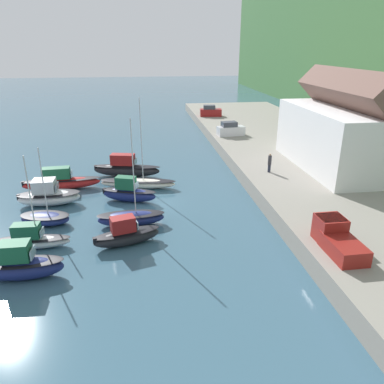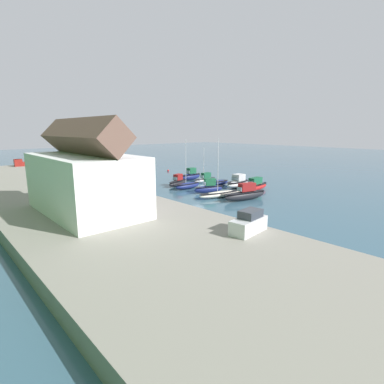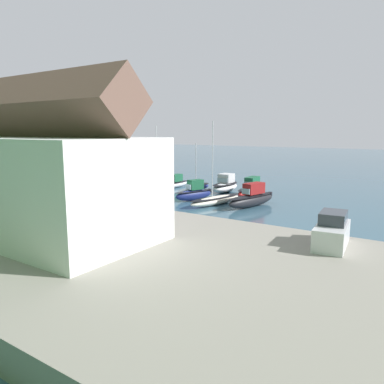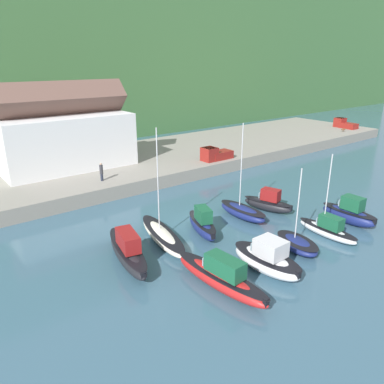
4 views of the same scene
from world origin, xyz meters
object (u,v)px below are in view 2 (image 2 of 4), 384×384
object	(u,v)px
moored_boat_2	(209,188)
pickup_truck_1	(22,163)
moored_boat_6	(238,183)
mooring_buoy_0	(168,171)
moored_boat_1	(221,194)
moored_boat_0	(245,194)
moored_boat_9	(191,176)
person_on_quay	(143,192)
moored_boat_8	(205,179)
moored_boat_3	(188,185)
dog_on_quay	(38,165)
moored_boat_4	(178,182)
parked_car_0	(249,223)
pickup_truck_0	(96,179)
moored_boat_5	(254,186)
moored_boat_7	(219,182)

from	to	relation	value
moored_boat_2	pickup_truck_1	xyz separation A→B (m)	(53.02, 17.98, 1.49)
moored_boat_6	mooring_buoy_0	distance (m)	27.93
mooring_buoy_0	moored_boat_1	bearing A→B (deg)	157.76
moored_boat_0	pickup_truck_1	world-z (taller)	pickup_truck_1
moored_boat_9	mooring_buoy_0	distance (m)	15.49
mooring_buoy_0	person_on_quay	bearing A→B (deg)	137.44
moored_boat_8	person_on_quay	distance (m)	25.56
moored_boat_6	mooring_buoy_0	world-z (taller)	moored_boat_6
moored_boat_3	dog_on_quay	xyz separation A→B (m)	(43.12, 15.07, 1.41)
pickup_truck_1	moored_boat_4	bearing A→B (deg)	-153.55
moored_boat_0	moored_boat_6	size ratio (longest dim) A/B	1.36
moored_boat_0	parked_car_0	bearing A→B (deg)	141.11
moored_boat_0	pickup_truck_0	bearing A→B (deg)	46.35
moored_boat_9	person_on_quay	world-z (taller)	person_on_quay
moored_boat_0	moored_boat_8	world-z (taller)	moored_boat_8
pickup_truck_0	parked_car_0	bearing A→B (deg)	88.25
moored_boat_3	pickup_truck_1	size ratio (longest dim) A/B	1.96
moored_boat_4	moored_boat_9	size ratio (longest dim) A/B	1.01
moored_boat_1	pickup_truck_0	xyz separation A→B (m)	(18.15, 13.75, 1.88)
moored_boat_6	parked_car_0	bearing A→B (deg)	130.26
moored_boat_2	moored_boat_4	bearing A→B (deg)	18.82
pickup_truck_1	mooring_buoy_0	bearing A→B (deg)	-126.47
moored_boat_2	moored_boat_6	xyz separation A→B (m)	(-0.23, -7.91, 0.01)
moored_boat_4	mooring_buoy_0	size ratio (longest dim) A/B	10.75
moored_boat_9	parked_car_0	world-z (taller)	parked_car_0
moored_boat_1	mooring_buoy_0	bearing A→B (deg)	-10.64
moored_boat_5	dog_on_quay	xyz separation A→B (m)	(53.13, 22.89, 1.18)
pickup_truck_0	person_on_quay	bearing A→B (deg)	86.55
moored_boat_3	moored_boat_8	world-z (taller)	moored_boat_3
moored_boat_5	moored_boat_6	size ratio (longest dim) A/B	1.39
moored_boat_9	person_on_quay	bearing A→B (deg)	124.05
moored_boat_6	mooring_buoy_0	size ratio (longest dim) A/B	11.73
moored_boat_3	moored_boat_8	xyz separation A→B (m)	(2.99, -7.75, 0.07)
moored_boat_6	parked_car_0	world-z (taller)	parked_car_0
moored_boat_9	pickup_truck_0	distance (m)	21.77
moored_boat_4	pickup_truck_1	size ratio (longest dim) A/B	1.16
moored_boat_0	pickup_truck_0	distance (m)	26.98
moored_boat_1	pickup_truck_0	bearing A→B (deg)	48.76
moored_boat_1	pickup_truck_1	bearing A→B (deg)	28.30
moored_boat_9	pickup_truck_0	xyz separation A→B (m)	(1.66, 21.66, 1.43)
moored_boat_6	person_on_quay	world-z (taller)	person_on_quay
moored_boat_4	moored_boat_5	size ratio (longest dim) A/B	0.66
moored_boat_1	moored_boat_7	size ratio (longest dim) A/B	1.41
pickup_truck_1	dog_on_quay	distance (m)	5.12
moored_boat_0	moored_boat_8	distance (m)	17.83
pickup_truck_1	parked_car_0	bearing A→B (deg)	-173.88
moored_boat_3	pickup_truck_1	bearing A→B (deg)	20.40
moored_boat_8	moored_boat_9	xyz separation A→B (m)	(4.24, 0.47, 0.27)
moored_boat_1	dog_on_quay	size ratio (longest dim) A/B	12.64
pickup_truck_0	mooring_buoy_0	xyz separation A→B (m)	(13.03, -26.50, -2.20)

